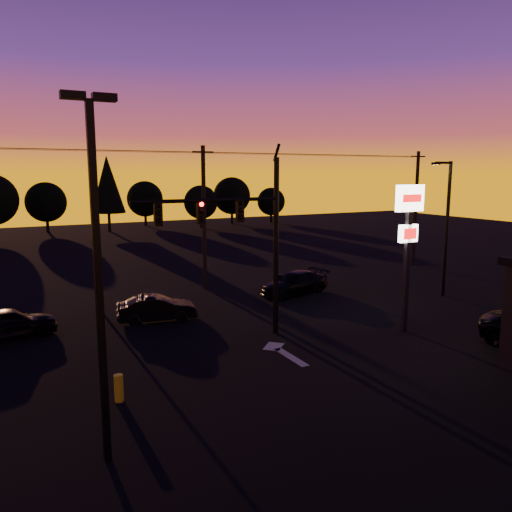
{
  "coord_description": "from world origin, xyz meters",
  "views": [
    {
      "loc": [
        -9.58,
        -15.3,
        7.31
      ],
      "look_at": [
        1.0,
        5.0,
        3.5
      ],
      "focal_mm": 35.0,
      "sensor_mm": 36.0,
      "label": 1
    }
  ],
  "objects": [
    {
      "name": "tree_8",
      "position": [
        27.0,
        50.0,
        3.12
      ],
      "size": [
        4.12,
        4.12,
        5.19
      ],
      "color": "black",
      "rests_on": "ground"
    },
    {
      "name": "tree_6",
      "position": [
        15.0,
        48.0,
        3.43
      ],
      "size": [
        4.54,
        4.54,
        5.71
      ],
      "color": "black",
      "rests_on": "ground"
    },
    {
      "name": "traffic_signal_mast",
      "position": [
        -0.1,
        3.99,
        4.94
      ],
      "size": [
        6.79,
        0.52,
        8.58
      ],
      "color": "black",
      "rests_on": "ground"
    },
    {
      "name": "car_mid",
      "position": [
        -2.82,
        8.4,
        0.64
      ],
      "size": [
        4.07,
        2.01,
        1.28
      ],
      "primitive_type": "imported",
      "rotation": [
        0.0,
        0.0,
        1.4
      ],
      "color": "black",
      "rests_on": "ground"
    },
    {
      "name": "bollard",
      "position": [
        -6.5,
        0.22,
        0.45
      ],
      "size": [
        0.3,
        0.3,
        0.9
      ],
      "primitive_type": "cylinder",
      "color": "#C2C513",
      "rests_on": "ground"
    },
    {
      "name": "utility_pole_1",
      "position": [
        2.0,
        14.0,
        4.59
      ],
      "size": [
        1.4,
        0.26,
        9.0
      ],
      "color": "black",
      "rests_on": "ground"
    },
    {
      "name": "ground",
      "position": [
        0.0,
        0.0,
        0.0
      ],
      "size": [
        120.0,
        120.0,
        0.0
      ],
      "primitive_type": "plane",
      "color": "black",
      "rests_on": "ground"
    },
    {
      "name": "car_left",
      "position": [
        -9.5,
        8.82,
        0.7
      ],
      "size": [
        4.3,
        2.24,
        1.4
      ],
      "primitive_type": "imported",
      "rotation": [
        0.0,
        0.0,
        1.72
      ],
      "color": "black",
      "rests_on": "ground"
    },
    {
      "name": "car_right",
      "position": [
        6.31,
        10.03,
        0.67
      ],
      "size": [
        4.93,
        2.84,
        1.34
      ],
      "primitive_type": "imported",
      "rotation": [
        0.0,
        0.0,
        -1.35
      ],
      "color": "black",
      "rests_on": "ground"
    },
    {
      "name": "tree_5",
      "position": [
        9.0,
        54.0,
        3.75
      ],
      "size": [
        4.95,
        4.95,
        6.22
      ],
      "color": "black",
      "rests_on": "ground"
    },
    {
      "name": "power_wires",
      "position": [
        2.0,
        14.0,
        8.57
      ],
      "size": [
        36.0,
        1.22,
        0.07
      ],
      "color": "black",
      "rests_on": "ground"
    },
    {
      "name": "streetlight",
      "position": [
        13.91,
        5.5,
        4.42
      ],
      "size": [
        1.55,
        0.35,
        8.0
      ],
      "color": "black",
      "rests_on": "ground"
    },
    {
      "name": "utility_pole_2",
      "position": [
        20.0,
        14.0,
        4.59
      ],
      "size": [
        1.4,
        0.26,
        9.0
      ],
      "color": "black",
      "rests_on": "ground"
    },
    {
      "name": "tree_4",
      "position": [
        3.0,
        49.0,
        5.93
      ],
      "size": [
        4.18,
        4.18,
        9.5
      ],
      "color": "black",
      "rests_on": "ground"
    },
    {
      "name": "pylon_sign",
      "position": [
        7.0,
        1.5,
        4.91
      ],
      "size": [
        1.5,
        0.28,
        6.8
      ],
      "color": "black",
      "rests_on": "ground"
    },
    {
      "name": "secondary_signal",
      "position": [
        -5.0,
        11.49,
        2.86
      ],
      "size": [
        0.3,
        0.31,
        4.35
      ],
      "color": "black",
      "rests_on": "ground"
    },
    {
      "name": "parking_lot_light",
      "position": [
        -7.5,
        -3.0,
        5.27
      ],
      "size": [
        1.25,
        0.3,
        9.14
      ],
      "color": "black",
      "rests_on": "ground"
    },
    {
      "name": "tree_3",
      "position": [
        -4.0,
        52.0,
        3.75
      ],
      "size": [
        4.95,
        4.95,
        6.22
      ],
      "color": "black",
      "rests_on": "ground"
    },
    {
      "name": "tree_7",
      "position": [
        21.0,
        51.0,
        4.06
      ],
      "size": [
        5.36,
        5.36,
        6.74
      ],
      "color": "black",
      "rests_on": "ground"
    },
    {
      "name": "lane_arrow",
      "position": [
        0.5,
        1.67,
        0.01
      ],
      "size": [
        1.2,
        3.1,
        0.01
      ],
      "color": "beige",
      "rests_on": "ground"
    }
  ]
}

